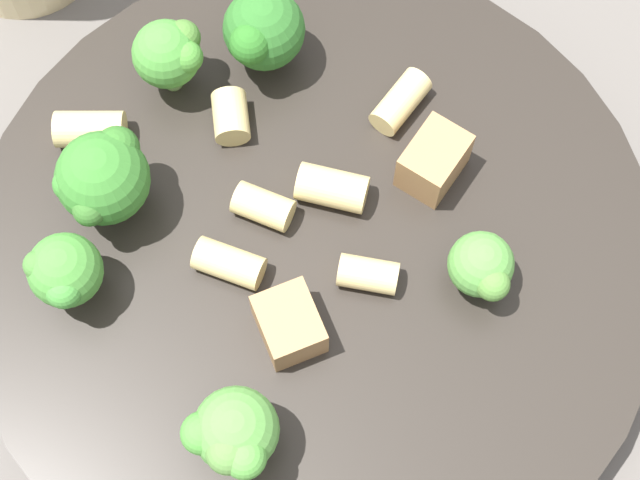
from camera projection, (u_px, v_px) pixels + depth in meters
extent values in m
plane|color=#5B5651|center=(320.00, 274.00, 0.47)|extent=(2.00, 2.00, 0.00)
cylinder|color=#28231E|center=(320.00, 262.00, 0.45)|extent=(0.29, 0.29, 0.03)
cylinder|color=silver|center=(320.00, 251.00, 0.44)|extent=(0.26, 0.26, 0.01)
torus|color=#28231E|center=(320.00, 250.00, 0.44)|extent=(0.28, 0.28, 0.00)
cylinder|color=#84AD60|center=(483.00, 275.00, 0.43)|extent=(0.01, 0.01, 0.01)
sphere|color=#569942|center=(487.00, 264.00, 0.42)|extent=(0.03, 0.03, 0.03)
sphere|color=#548A39|center=(499.00, 284.00, 0.41)|extent=(0.01, 0.01, 0.01)
sphere|color=#56913D|center=(496.00, 246.00, 0.42)|extent=(0.01, 0.01, 0.01)
cylinder|color=#84AD60|center=(178.00, 74.00, 0.46)|extent=(0.01, 0.01, 0.02)
sphere|color=#478E38|center=(173.00, 54.00, 0.44)|extent=(0.03, 0.03, 0.03)
sphere|color=#4A7B32|center=(189.00, 37.00, 0.44)|extent=(0.01, 0.01, 0.01)
sphere|color=#478C33|center=(193.00, 57.00, 0.44)|extent=(0.01, 0.01, 0.01)
cylinder|color=#84AD60|center=(118.00, 198.00, 0.44)|extent=(0.01, 0.01, 0.01)
sphere|color=#387A2D|center=(109.00, 178.00, 0.42)|extent=(0.04, 0.04, 0.04)
sphere|color=#387F2F|center=(77.00, 184.00, 0.42)|extent=(0.01, 0.01, 0.01)
sphere|color=#336D28|center=(124.00, 149.00, 0.42)|extent=(0.02, 0.02, 0.02)
sphere|color=#356929|center=(96.00, 209.00, 0.41)|extent=(0.01, 0.01, 0.01)
cylinder|color=#93B766|center=(246.00, 439.00, 0.40)|extent=(0.01, 0.01, 0.01)
sphere|color=#569942|center=(243.00, 430.00, 0.39)|extent=(0.03, 0.03, 0.03)
sphere|color=#499338|center=(209.00, 433.00, 0.38)|extent=(0.02, 0.02, 0.02)
sphere|color=#55883E|center=(236.00, 452.00, 0.38)|extent=(0.02, 0.02, 0.02)
sphere|color=#54A040|center=(252.00, 457.00, 0.38)|extent=(0.02, 0.02, 0.02)
cylinder|color=#93B766|center=(272.00, 51.00, 0.46)|extent=(0.01, 0.01, 0.01)
sphere|color=#2D6B28|center=(270.00, 29.00, 0.45)|extent=(0.03, 0.03, 0.03)
sphere|color=#2C6F24|center=(256.00, 43.00, 0.44)|extent=(0.02, 0.02, 0.02)
cylinder|color=#84AD60|center=(81.00, 284.00, 0.43)|extent=(0.01, 0.01, 0.01)
sphere|color=#478E38|center=(72.00, 270.00, 0.41)|extent=(0.03, 0.03, 0.03)
sphere|color=#447C34|center=(45.00, 265.00, 0.40)|extent=(0.01, 0.01, 0.01)
sphere|color=#449139|center=(71.00, 290.00, 0.40)|extent=(0.01, 0.01, 0.01)
cylinder|color=#E0C67F|center=(374.00, 274.00, 0.43)|extent=(0.02, 0.03, 0.01)
cylinder|color=#E0C67F|center=(406.00, 102.00, 0.45)|extent=(0.03, 0.03, 0.01)
cylinder|color=#E0C67F|center=(338.00, 188.00, 0.44)|extent=(0.02, 0.03, 0.02)
cylinder|color=#E0C67F|center=(96.00, 129.00, 0.45)|extent=(0.02, 0.03, 0.02)
cylinder|color=#E0C67F|center=(269.00, 206.00, 0.44)|extent=(0.02, 0.03, 0.01)
cylinder|color=#E0C67F|center=(237.00, 116.00, 0.45)|extent=(0.02, 0.02, 0.02)
cylinder|color=#E0C67F|center=(235.00, 263.00, 0.43)|extent=(0.02, 0.03, 0.01)
cube|color=#A87A4C|center=(296.00, 324.00, 0.42)|extent=(0.03, 0.03, 0.02)
cube|color=#A87A4C|center=(440.00, 161.00, 0.44)|extent=(0.03, 0.03, 0.02)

